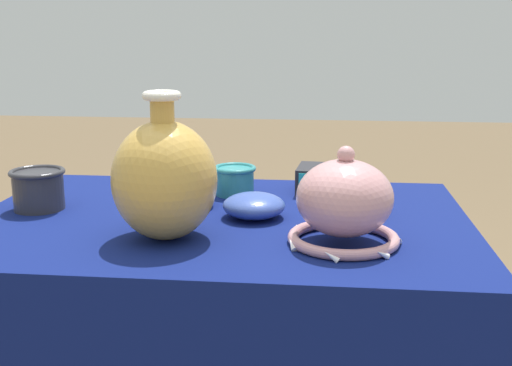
# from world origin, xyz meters

# --- Properties ---
(display_table) EXTENTS (1.12, 0.76, 0.73)m
(display_table) POSITION_xyz_m (0.00, -0.01, 0.66)
(display_table) COLOR olive
(display_table) RESTS_ON ground_plane
(vase_tall_bulbous) EXTENTS (0.21, 0.21, 0.30)m
(vase_tall_bulbous) POSITION_xyz_m (-0.08, -0.16, 0.86)
(vase_tall_bulbous) COLOR gold
(vase_tall_bulbous) RESTS_ON display_table
(vase_dome_bell) EXTENTS (0.23, 0.23, 0.20)m
(vase_dome_bell) POSITION_xyz_m (0.27, -0.16, 0.81)
(vase_dome_bell) COLOR #D19399
(vase_dome_bell) RESTS_ON display_table
(mosaic_tile_box) EXTENTS (0.18, 0.15, 0.07)m
(mosaic_tile_box) POSITION_xyz_m (0.25, 0.25, 0.77)
(mosaic_tile_box) COLOR #232328
(mosaic_tile_box) RESTS_ON display_table
(bowl_shallow_slate) EXTENTS (0.15, 0.15, 0.07)m
(bowl_shallow_slate) POSITION_xyz_m (-0.10, 0.07, 0.77)
(bowl_shallow_slate) COLOR slate
(bowl_shallow_slate) RESTS_ON display_table
(pot_squat_terracotta) EXTENTS (0.11, 0.11, 0.07)m
(pot_squat_terracotta) POSITION_xyz_m (0.29, 0.06, 0.77)
(pot_squat_terracotta) COLOR #BC6642
(pot_squat_terracotta) RESTS_ON display_table
(bowl_shallow_cobalt) EXTENTS (0.14, 0.14, 0.06)m
(bowl_shallow_cobalt) POSITION_xyz_m (0.08, -0.00, 0.76)
(bowl_shallow_cobalt) COLOR #3851A8
(bowl_shallow_cobalt) RESTS_ON display_table
(cup_wide_charcoal) EXTENTS (0.13, 0.13, 0.10)m
(cup_wide_charcoal) POSITION_xyz_m (-0.43, 0.02, 0.78)
(cup_wide_charcoal) COLOR #2D2D33
(cup_wide_charcoal) RESTS_ON display_table
(cup_wide_teal) EXTENTS (0.11, 0.11, 0.07)m
(cup_wide_teal) POSITION_xyz_m (0.01, 0.20, 0.77)
(cup_wide_teal) COLOR teal
(cup_wide_teal) RESTS_ON display_table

